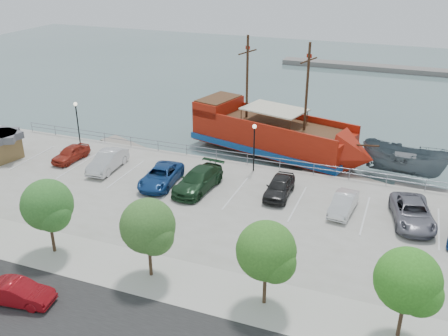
% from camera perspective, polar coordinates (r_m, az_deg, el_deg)
% --- Properties ---
extents(ground, '(160.00, 160.00, 0.00)m').
position_cam_1_polar(ground, '(38.42, 0.32, -5.45)').
color(ground, '#496361').
extents(sidewalk, '(100.00, 4.00, 0.05)m').
position_cam_1_polar(sidewalk, '(30.22, -6.61, -12.45)').
color(sidewalk, '#BAB6A9').
rests_on(sidewalk, land_slab).
extents(seawall_railing, '(50.00, 0.06, 1.00)m').
position_cam_1_polar(seawall_railing, '(44.38, 3.91, 0.91)').
color(seawall_railing, gray).
rests_on(seawall_railing, land_slab).
extents(far_shore, '(40.00, 3.00, 0.80)m').
position_cam_1_polar(far_shore, '(88.25, 19.80, 10.53)').
color(far_shore, slate).
rests_on(far_shore, ground).
extents(pirate_ship, '(19.09, 9.57, 11.82)m').
position_cam_1_polar(pirate_ship, '(48.49, 6.82, 3.42)').
color(pirate_ship, '#A41C0C').
rests_on(pirate_ship, ground).
extents(patrol_boat, '(8.20, 4.70, 2.99)m').
position_cam_1_polar(patrol_boat, '(46.48, 19.90, 0.52)').
color(patrol_boat, slate).
rests_on(patrol_boat, ground).
extents(dock_west, '(7.08, 4.48, 0.39)m').
position_cam_1_polar(dock_west, '(51.74, -11.00, 2.36)').
color(dock_west, gray).
rests_on(dock_west, ground).
extents(dock_mid, '(8.11, 4.39, 0.45)m').
position_cam_1_polar(dock_mid, '(44.77, 13.83, -1.38)').
color(dock_mid, gray).
rests_on(dock_mid, ground).
extents(dock_east, '(6.60, 1.89, 0.38)m').
position_cam_1_polar(dock_east, '(44.69, 23.05, -2.80)').
color(dock_east, slate).
rests_on(dock_east, ground).
extents(shed, '(3.65, 3.65, 2.50)m').
position_cam_1_polar(shed, '(49.78, -24.14, 2.40)').
color(shed, brown).
rests_on(shed, land_slab).
extents(street_sedan, '(4.14, 1.96, 1.31)m').
position_cam_1_polar(street_sedan, '(30.13, -22.50, -13.02)').
color(street_sedan, maroon).
rests_on(street_sedan, street).
extents(lamp_post_left, '(0.36, 0.36, 4.28)m').
position_cam_1_polar(lamp_post_left, '(50.43, -16.47, 5.76)').
color(lamp_post_left, black).
rests_on(lamp_post_left, land_slab).
extents(lamp_post_mid, '(0.36, 0.36, 4.28)m').
position_cam_1_polar(lamp_post_mid, '(42.33, 3.47, 3.28)').
color(lamp_post_mid, black).
rests_on(lamp_post_mid, land_slab).
extents(tree_c, '(3.30, 3.20, 5.00)m').
position_cam_1_polar(tree_c, '(32.43, -19.41, -4.23)').
color(tree_c, '#473321').
rests_on(tree_c, sidewalk).
extents(tree_d, '(3.30, 3.20, 5.00)m').
position_cam_1_polar(tree_d, '(28.72, -8.51, -6.84)').
color(tree_d, '#473321').
rests_on(tree_d, sidewalk).
extents(tree_e, '(3.30, 3.20, 5.00)m').
position_cam_1_polar(tree_e, '(26.37, 5.09, -9.71)').
color(tree_e, '#473321').
rests_on(tree_e, sidewalk).
extents(tree_f, '(3.30, 3.20, 5.00)m').
position_cam_1_polar(tree_f, '(25.77, 20.54, -12.27)').
color(tree_f, '#473321').
rests_on(tree_f, sidewalk).
extents(parked_car_a, '(1.89, 4.12, 1.37)m').
position_cam_1_polar(parked_car_a, '(47.41, -17.10, 1.62)').
color(parked_car_a, '#A12A1B').
rests_on(parked_car_a, land_slab).
extents(parked_car_b, '(2.02, 4.98, 1.61)m').
position_cam_1_polar(parked_car_b, '(44.55, -13.17, 0.79)').
color(parked_car_b, silver).
rests_on(parked_car_b, land_slab).
extents(parked_car_c, '(2.92, 5.50, 1.47)m').
position_cam_1_polar(parked_car_c, '(41.03, -7.23, -0.91)').
color(parked_car_c, navy).
rests_on(parked_car_c, land_slab).
extents(parked_car_d, '(2.83, 5.87, 1.65)m').
position_cam_1_polar(parked_car_d, '(39.85, -2.98, -1.39)').
color(parked_car_d, '#1A3A20').
rests_on(parked_car_d, land_slab).
extents(parked_car_e, '(1.93, 4.57, 1.54)m').
position_cam_1_polar(parked_car_e, '(39.08, 6.35, -2.13)').
color(parked_car_e, black).
rests_on(parked_car_e, land_slab).
extents(parked_car_f, '(1.81, 4.24, 1.36)m').
position_cam_1_polar(parked_car_f, '(37.58, 13.48, -3.98)').
color(parked_car_f, white).
rests_on(parked_car_f, land_slab).
extents(parked_car_g, '(3.66, 6.01, 1.56)m').
position_cam_1_polar(parked_car_g, '(37.55, 20.74, -4.81)').
color(parked_car_g, slate).
rests_on(parked_car_g, land_slab).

